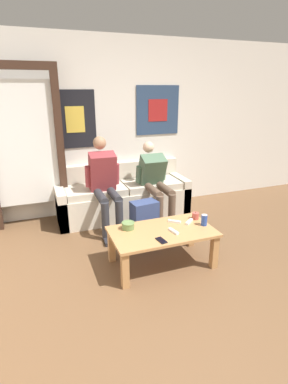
{
  "coord_description": "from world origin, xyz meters",
  "views": [
    {
      "loc": [
        -1.3,
        -1.75,
        1.84
      ],
      "look_at": [
        -0.12,
        1.42,
        0.66
      ],
      "focal_mm": 28.0,
      "sensor_mm": 36.0,
      "label": 1
    }
  ],
  "objects_px": {
    "coffee_table": "(162,236)",
    "ceramic_bowl": "(128,225)",
    "person_seated_adult": "(105,182)",
    "cell_phone": "(161,240)",
    "game_controller_near_left": "(173,231)",
    "couch": "(123,197)",
    "person_seated_teen": "(155,180)",
    "pillar_candle": "(195,216)",
    "game_controller_far_center": "(174,221)",
    "game_controller_near_right": "(189,222)",
    "drink_can_blue": "(204,220)",
    "backpack": "(145,220)"
  },
  "relations": [
    {
      "from": "coffee_table",
      "to": "ceramic_bowl",
      "type": "relative_size",
      "value": 7.73
    },
    {
      "from": "person_seated_adult",
      "to": "cell_phone",
      "type": "bearing_deg",
      "value": -79.16
    },
    {
      "from": "ceramic_bowl",
      "to": "game_controller_near_left",
      "type": "bearing_deg",
      "value": -29.72
    },
    {
      "from": "coffee_table",
      "to": "game_controller_near_left",
      "type": "height_order",
      "value": "game_controller_near_left"
    },
    {
      "from": "couch",
      "to": "person_seated_teen",
      "type": "distance_m",
      "value": 0.61
    },
    {
      "from": "person_seated_adult",
      "to": "coffee_table",
      "type": "bearing_deg",
      "value": -72.31
    },
    {
      "from": "pillar_candle",
      "to": "couch",
      "type": "bearing_deg",
      "value": 110.11
    },
    {
      "from": "ceramic_bowl",
      "to": "game_controller_far_center",
      "type": "bearing_deg",
      "value": -2.92
    },
    {
      "from": "coffee_table",
      "to": "game_controller_near_left",
      "type": "xyz_separation_m",
      "value": [
        0.09,
        -0.08,
        0.08
      ]
    },
    {
      "from": "game_controller_far_center",
      "to": "pillar_candle",
      "type": "bearing_deg",
      "value": 0.38
    },
    {
      "from": "ceramic_bowl",
      "to": "game_controller_far_center",
      "type": "distance_m",
      "value": 0.54
    },
    {
      "from": "person_seated_teen",
      "to": "game_controller_far_center",
      "type": "distance_m",
      "value": 1.01
    },
    {
      "from": "ceramic_bowl",
      "to": "game_controller_near_right",
      "type": "distance_m",
      "value": 0.7
    },
    {
      "from": "person_seated_teen",
      "to": "cell_phone",
      "type": "relative_size",
      "value": 7.72
    },
    {
      "from": "person_seated_adult",
      "to": "drink_can_blue",
      "type": "distance_m",
      "value": 1.43
    },
    {
      "from": "game_controller_near_left",
      "to": "person_seated_teen",
      "type": "bearing_deg",
      "value": 76.74
    },
    {
      "from": "ceramic_bowl",
      "to": "game_controller_near_right",
      "type": "relative_size",
      "value": 1.08
    },
    {
      "from": "game_controller_near_left",
      "to": "game_controller_far_center",
      "type": "bearing_deg",
      "value": 61.68
    },
    {
      "from": "coffee_table",
      "to": "game_controller_near_right",
      "type": "bearing_deg",
      "value": 11.24
    },
    {
      "from": "game_controller_near_left",
      "to": "game_controller_near_right",
      "type": "bearing_deg",
      "value": 29.38
    },
    {
      "from": "ceramic_bowl",
      "to": "person_seated_teen",
      "type": "bearing_deg",
      "value": 53.46
    },
    {
      "from": "person_seated_adult",
      "to": "ceramic_bowl",
      "type": "height_order",
      "value": "person_seated_adult"
    },
    {
      "from": "person_seated_teen",
      "to": "game_controller_near_right",
      "type": "xyz_separation_m",
      "value": [
        -0.01,
        -1.04,
        -0.19
      ]
    },
    {
      "from": "person_seated_adult",
      "to": "pillar_candle",
      "type": "distance_m",
      "value": 1.3
    },
    {
      "from": "game_controller_near_left",
      "to": "game_controller_far_center",
      "type": "height_order",
      "value": "same"
    },
    {
      "from": "pillar_candle",
      "to": "person_seated_teen",
      "type": "bearing_deg",
      "value": 95.98
    },
    {
      "from": "game_controller_far_center",
      "to": "game_controller_near_right",
      "type": "bearing_deg",
      "value": -22.09
    },
    {
      "from": "drink_can_blue",
      "to": "game_controller_near_right",
      "type": "relative_size",
      "value": 0.93
    },
    {
      "from": "person_seated_adult",
      "to": "drink_can_blue",
      "type": "height_order",
      "value": "person_seated_adult"
    },
    {
      "from": "pillar_candle",
      "to": "game_controller_far_center",
      "type": "height_order",
      "value": "pillar_candle"
    },
    {
      "from": "drink_can_blue",
      "to": "cell_phone",
      "type": "bearing_deg",
      "value": -164.06
    },
    {
      "from": "backpack",
      "to": "pillar_candle",
      "type": "height_order",
      "value": "pillar_candle"
    },
    {
      "from": "backpack",
      "to": "person_seated_adult",
      "type": "bearing_deg",
      "value": 135.11
    },
    {
      "from": "couch",
      "to": "pillar_candle",
      "type": "distance_m",
      "value": 1.41
    },
    {
      "from": "ceramic_bowl",
      "to": "drink_can_blue",
      "type": "height_order",
      "value": "drink_can_blue"
    },
    {
      "from": "person_seated_adult",
      "to": "cell_phone",
      "type": "relative_size",
      "value": 8.59
    },
    {
      "from": "pillar_candle",
      "to": "game_controller_near_right",
      "type": "bearing_deg",
      "value": -150.55
    },
    {
      "from": "backpack",
      "to": "cell_phone",
      "type": "height_order",
      "value": "backpack"
    },
    {
      "from": "couch",
      "to": "person_seated_adult",
      "type": "relative_size",
      "value": 1.57
    },
    {
      "from": "couch",
      "to": "backpack",
      "type": "height_order",
      "value": "couch"
    },
    {
      "from": "ceramic_bowl",
      "to": "couch",
      "type": "bearing_deg",
      "value": 76.01
    },
    {
      "from": "ceramic_bowl",
      "to": "person_seated_adult",
      "type": "bearing_deg",
      "value": 91.5
    },
    {
      "from": "pillar_candle",
      "to": "game_controller_far_center",
      "type": "xyz_separation_m",
      "value": [
        -0.27,
        -0.0,
        -0.03
      ]
    },
    {
      "from": "person_seated_adult",
      "to": "game_controller_near_right",
      "type": "relative_size",
      "value": 9.32
    },
    {
      "from": "game_controller_near_right",
      "to": "game_controller_far_center",
      "type": "bearing_deg",
      "value": 157.91
    },
    {
      "from": "person_seated_teen",
      "to": "cell_phone",
      "type": "height_order",
      "value": "person_seated_teen"
    },
    {
      "from": "pillar_candle",
      "to": "game_controller_far_center",
      "type": "bearing_deg",
      "value": -179.62
    },
    {
      "from": "person_seated_teen",
      "to": "pillar_candle",
      "type": "relative_size",
      "value": 12.5
    },
    {
      "from": "person_seated_adult",
      "to": "pillar_candle",
      "type": "xyz_separation_m",
      "value": [
        0.83,
        -0.97,
        -0.22
      ]
    },
    {
      "from": "person_seated_teen",
      "to": "pillar_candle",
      "type": "distance_m",
      "value": 0.99
    }
  ]
}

